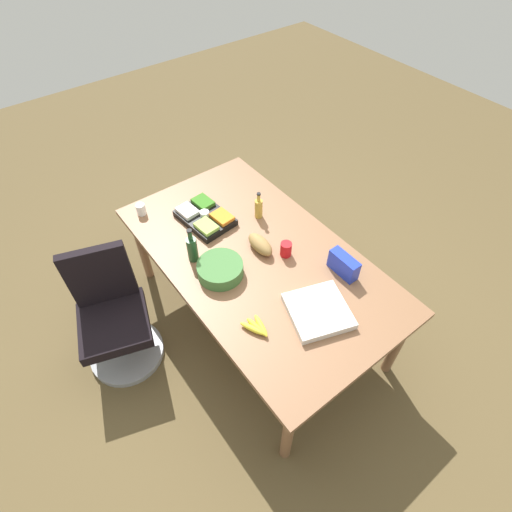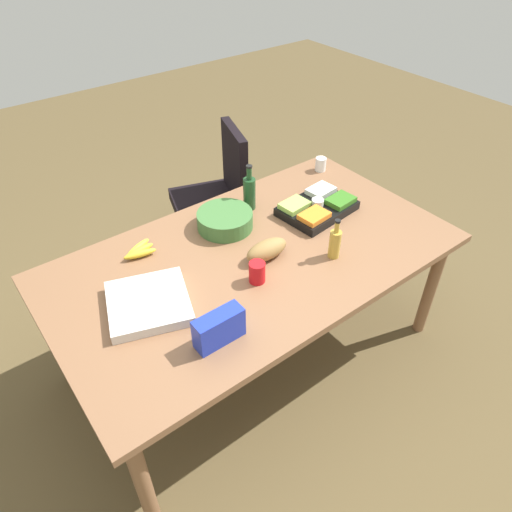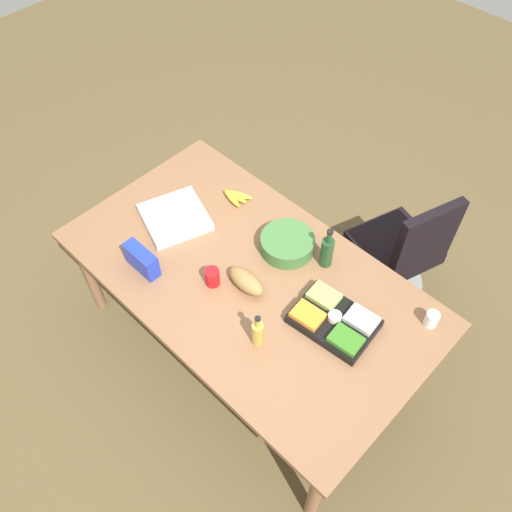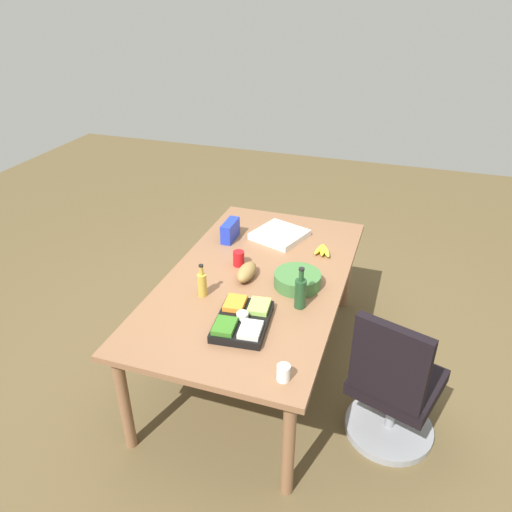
# 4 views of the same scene
# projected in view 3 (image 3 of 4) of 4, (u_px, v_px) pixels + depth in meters

# --- Properties ---
(ground_plane) EXTENTS (10.00, 10.00, 0.00)m
(ground_plane) POSITION_uv_depth(u_px,v_px,m) (250.00, 343.00, 3.62)
(ground_plane) COLOR brown
(conference_table) EXTENTS (2.11, 1.19, 0.77)m
(conference_table) POSITION_uv_depth(u_px,v_px,m) (248.00, 283.00, 3.06)
(conference_table) COLOR brown
(conference_table) RESTS_ON ground
(office_chair) EXTENTS (0.61, 0.61, 0.98)m
(office_chair) POSITION_uv_depth(u_px,v_px,m) (397.00, 257.00, 3.59)
(office_chair) COLOR gray
(office_chair) RESTS_ON ground
(dressing_bottle) EXTENTS (0.08, 0.08, 0.23)m
(dressing_bottle) POSITION_uv_depth(u_px,v_px,m) (258.00, 333.00, 2.69)
(dressing_bottle) COLOR gold
(dressing_bottle) RESTS_ON conference_table
(bread_loaf) EXTENTS (0.24, 0.11, 0.10)m
(bread_loaf) POSITION_uv_depth(u_px,v_px,m) (246.00, 281.00, 2.93)
(bread_loaf) COLOR olive
(bread_loaf) RESTS_ON conference_table
(salad_bowl) EXTENTS (0.33, 0.33, 0.09)m
(salad_bowl) POSITION_uv_depth(u_px,v_px,m) (287.00, 244.00, 3.09)
(salad_bowl) COLOR #3E6E36
(salad_bowl) RESTS_ON conference_table
(wine_bottle) EXTENTS (0.08, 0.08, 0.28)m
(wine_bottle) POSITION_uv_depth(u_px,v_px,m) (327.00, 251.00, 2.98)
(wine_bottle) COLOR #1E4322
(wine_bottle) RESTS_ON conference_table
(veggie_tray) EXTENTS (0.45, 0.34, 0.09)m
(veggie_tray) POSITION_uv_depth(u_px,v_px,m) (334.00, 320.00, 2.79)
(veggie_tray) COLOR black
(veggie_tray) RESTS_ON conference_table
(paper_cup) EXTENTS (0.09, 0.09, 0.09)m
(paper_cup) POSITION_uv_depth(u_px,v_px,m) (432.00, 319.00, 2.79)
(paper_cup) COLOR white
(paper_cup) RESTS_ON conference_table
(banana_bunch) EXTENTS (0.19, 0.14, 0.04)m
(banana_bunch) POSITION_uv_depth(u_px,v_px,m) (236.00, 197.00, 3.35)
(banana_bunch) COLOR gold
(banana_bunch) RESTS_ON conference_table
(red_solo_cup) EXTENTS (0.10, 0.10, 0.11)m
(red_solo_cup) POSITION_uv_depth(u_px,v_px,m) (212.00, 277.00, 2.94)
(red_solo_cup) COLOR red
(red_solo_cup) RESTS_ON conference_table
(pizza_box) EXTENTS (0.46, 0.46, 0.05)m
(pizza_box) POSITION_uv_depth(u_px,v_px,m) (175.00, 217.00, 3.25)
(pizza_box) COLOR silver
(pizza_box) RESTS_ON conference_table
(chip_bag_blue) EXTENTS (0.22, 0.08, 0.15)m
(chip_bag_blue) POSITION_uv_depth(u_px,v_px,m) (142.00, 260.00, 2.99)
(chip_bag_blue) COLOR #1E34B9
(chip_bag_blue) RESTS_ON conference_table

